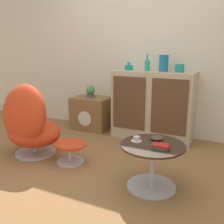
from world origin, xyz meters
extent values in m
plane|color=olive|center=(0.00, 0.00, 0.00)|extent=(12.00, 12.00, 0.00)
cube|color=beige|center=(0.00, 1.66, 1.30)|extent=(6.40, 0.06, 2.60)
cube|color=tan|center=(0.32, 1.41, 0.48)|extent=(1.12, 0.43, 0.96)
cube|color=brown|center=(0.03, 1.19, 0.53)|extent=(0.47, 0.01, 0.73)
cube|color=brown|center=(0.60, 1.19, 0.53)|extent=(0.47, 0.01, 0.73)
cube|color=brown|center=(-0.70, 1.42, 0.25)|extent=(0.59, 0.42, 0.51)
cylinder|color=beige|center=(-0.70, 1.21, 0.21)|extent=(0.23, 0.01, 0.23)
cylinder|color=#B7B7BC|center=(-0.81, 0.22, 0.01)|extent=(0.49, 0.49, 0.02)
cylinder|color=#B7B7BC|center=(-0.81, 0.22, 0.07)|extent=(0.06, 0.06, 0.08)
ellipsoid|color=red|center=(-0.81, 0.22, 0.27)|extent=(0.76, 0.67, 0.32)
ellipsoid|color=red|center=(-0.83, 0.10, 0.54)|extent=(0.74, 0.52, 0.73)
cylinder|color=#B7B7BC|center=(-0.27, 0.20, 0.01)|extent=(0.31, 0.31, 0.02)
cylinder|color=#B7B7BC|center=(-0.27, 0.20, 0.10)|extent=(0.04, 0.04, 0.16)
ellipsoid|color=red|center=(-0.27, 0.20, 0.22)|extent=(0.39, 0.33, 0.09)
cylinder|color=#B7B7BC|center=(0.73, 0.08, 0.01)|extent=(0.46, 0.46, 0.02)
cylinder|color=#B7B7BC|center=(0.73, 0.08, 0.22)|extent=(0.04, 0.04, 0.39)
cylinder|color=#332319|center=(0.73, 0.08, 0.42)|extent=(0.59, 0.59, 0.02)
cylinder|color=teal|center=(-0.07, 1.41, 1.00)|extent=(0.12, 0.12, 0.07)
cylinder|color=teal|center=(-0.07, 1.41, 1.05)|extent=(0.04, 0.04, 0.04)
cylinder|color=teal|center=(0.21, 1.41, 1.03)|extent=(0.07, 0.07, 0.14)
cylinder|color=teal|center=(0.21, 1.41, 1.15)|extent=(0.02, 0.02, 0.09)
cylinder|color=#196699|center=(0.44, 1.41, 1.07)|extent=(0.13, 0.13, 0.22)
cylinder|color=teal|center=(0.66, 1.41, 1.02)|extent=(0.12, 0.12, 0.10)
cylinder|color=#4C4C51|center=(-0.71, 1.42, 0.54)|extent=(0.12, 0.12, 0.06)
sphere|color=#478E47|center=(-0.71, 1.42, 0.63)|extent=(0.14, 0.14, 0.14)
cylinder|color=silver|center=(0.57, 0.09, 0.43)|extent=(0.10, 0.10, 0.01)
cylinder|color=silver|center=(0.57, 0.09, 0.45)|extent=(0.06, 0.06, 0.05)
cube|color=#237038|center=(0.82, 0.00, 0.44)|extent=(0.15, 0.10, 0.02)
cube|color=red|center=(0.82, 0.00, 0.46)|extent=(0.14, 0.10, 0.02)
ellipsoid|color=#4C3828|center=(0.73, 0.21, 0.45)|extent=(0.12, 0.12, 0.04)
camera|label=1|loc=(1.37, -2.09, 1.30)|focal=42.00mm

